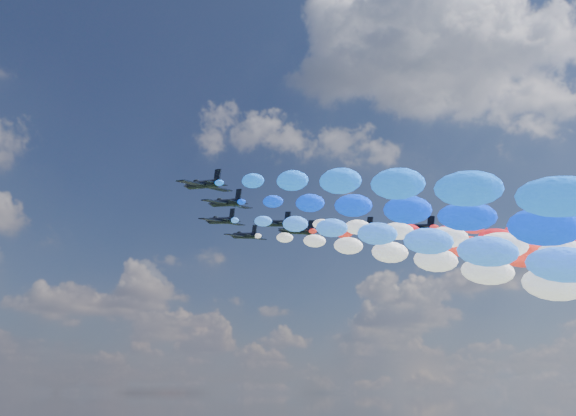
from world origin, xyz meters
TOP-DOWN VIEW (x-y plane):
  - jet_0 at (-24.24, -4.77)m, footprint 9.49×12.83m
  - jet_1 at (-15.46, 2.22)m, footprint 9.40×12.75m
  - jet_2 at (-9.32, 13.71)m, footprint 9.55×12.87m
  - trail_2 at (-9.32, -52.76)m, footprint 6.34×129.05m
  - jet_3 at (0.45, 9.06)m, footprint 9.23×12.64m
  - jet_4 at (1.70, 21.87)m, footprint 9.98×13.17m
  - trail_4 at (1.70, -44.60)m, footprint 6.34×129.05m
  - jet_5 at (8.17, 11.50)m, footprint 9.92×13.13m
  - jet_6 at (16.44, 2.19)m, footprint 10.00×13.18m
  - jet_7 at (25.28, -5.74)m, footprint 9.61×12.91m

SIDE VIEW (x-z plane):
  - trail_2 at x=-9.32m, z-range 61.28..106.66m
  - trail_4 at x=1.70m, z-range 61.28..106.66m
  - jet_0 at x=-24.24m, z-range 101.98..107.00m
  - jet_1 at x=-15.46m, z-range 101.98..107.00m
  - jet_2 at x=-9.32m, z-range 101.98..107.00m
  - jet_3 at x=0.45m, z-range 101.98..107.00m
  - jet_4 at x=1.70m, z-range 101.98..107.00m
  - jet_5 at x=8.17m, z-range 101.98..107.00m
  - jet_6 at x=16.44m, z-range 101.98..107.00m
  - jet_7 at x=25.28m, z-range 101.98..107.00m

